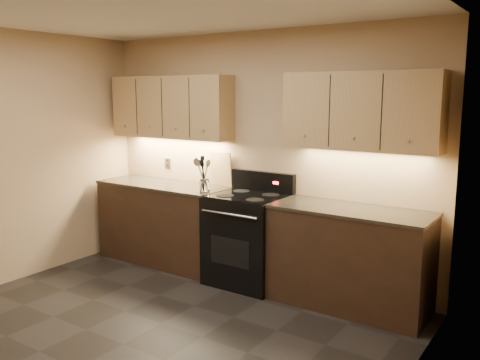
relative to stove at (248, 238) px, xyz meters
The scene contains 17 objects.
floor 1.75m from the stove, 92.72° to the right, with size 4.00×4.00×0.00m, color black.
ceiling 2.71m from the stove, 92.72° to the right, with size 4.00×4.00×0.00m, color silver.
wall_back 0.88m from the stove, 104.10° to the left, with size 4.00×0.04×2.60m, color tan.
wall_right 2.68m from the stove, 41.21° to the right, with size 0.04×4.00×2.60m, color tan.
counter_left 1.18m from the stove, behind, with size 1.62×0.62×0.93m.
counter_right 1.10m from the stove, ahead, with size 1.46×0.62×0.93m.
stove is the anchor object (origin of this frame).
upper_cab_left 1.78m from the stove, behind, with size 1.60×0.30×0.70m, color tan.
upper_cab_right 1.73m from the stove, ahead, with size 1.44×0.30×0.70m, color tan.
outlet_plate 1.55m from the stove, 167.24° to the left, with size 0.09×0.01×0.12m, color #B2B5BA.
utensil_crock 0.72m from the stove, behind, with size 0.14×0.14×0.13m.
cutting_board 0.90m from the stove, 152.50° to the left, with size 0.30×0.02×0.38m, color tan.
wooden_spoon 0.83m from the stove, 169.86° to the right, with size 0.06×0.06×0.32m, color tan, non-canonical shape.
black_spoon 0.81m from the stove, behind, with size 0.06×0.06×0.32m, color black, non-canonical shape.
black_turner 0.83m from the stove, 168.28° to the right, with size 0.08×0.08×0.38m, color black, non-canonical shape.
steel_spatula 0.80m from the stove, behind, with size 0.08×0.08×0.33m, color silver, non-canonical shape.
steel_skimmer 0.79m from the stove, 169.11° to the right, with size 0.09×0.09×0.34m, color silver, non-canonical shape.
Camera 1 is at (2.87, -2.57, 1.96)m, focal length 38.00 mm.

